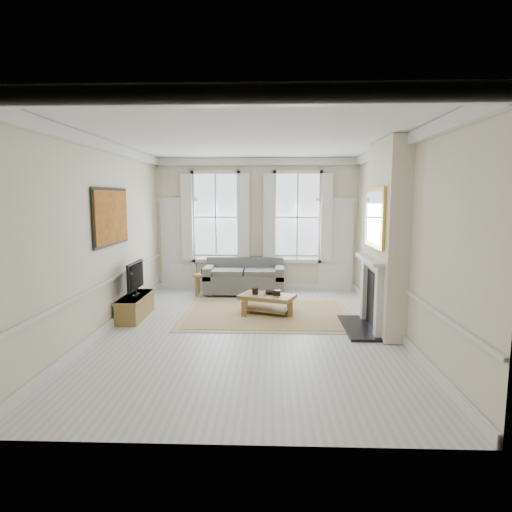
{
  "coord_description": "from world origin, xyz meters",
  "views": [
    {
      "loc": [
        0.38,
        -7.48,
        2.4
      ],
      "look_at": [
        0.08,
        0.92,
        1.25
      ],
      "focal_mm": 30.0,
      "sensor_mm": 36.0,
      "label": 1
    }
  ],
  "objects_px": {
    "coffee_table": "(267,299)",
    "side_table": "(205,278)",
    "sofa": "(244,279)",
    "tv_stand": "(135,307)"
  },
  "relations": [
    {
      "from": "coffee_table",
      "to": "side_table",
      "type": "bearing_deg",
      "value": 152.98
    },
    {
      "from": "sofa",
      "to": "side_table",
      "type": "relative_size",
      "value": 3.45
    },
    {
      "from": "sofa",
      "to": "tv_stand",
      "type": "bearing_deg",
      "value": -131.48
    },
    {
      "from": "tv_stand",
      "to": "sofa",
      "type": "bearing_deg",
      "value": 48.52
    },
    {
      "from": "sofa",
      "to": "side_table",
      "type": "xyz_separation_m",
      "value": [
        -0.97,
        -0.25,
        0.05
      ]
    },
    {
      "from": "side_table",
      "to": "tv_stand",
      "type": "xyz_separation_m",
      "value": [
        -1.08,
        -2.07,
        -0.2
      ]
    },
    {
      "from": "side_table",
      "to": "coffee_table",
      "type": "xyz_separation_m",
      "value": [
        1.57,
        -1.71,
        -0.09
      ]
    },
    {
      "from": "coffee_table",
      "to": "tv_stand",
      "type": "relative_size",
      "value": 0.98
    },
    {
      "from": "sofa",
      "to": "coffee_table",
      "type": "height_order",
      "value": "sofa"
    },
    {
      "from": "sofa",
      "to": "coffee_table",
      "type": "xyz_separation_m",
      "value": [
        0.59,
        -1.96,
        -0.04
      ]
    }
  ]
}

